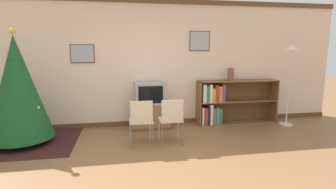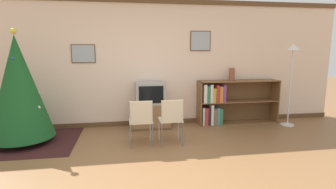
{
  "view_description": "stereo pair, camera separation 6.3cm",
  "coord_description": "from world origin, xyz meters",
  "px_view_note": "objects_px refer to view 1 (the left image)",
  "views": [
    {
      "loc": [
        -0.45,
        -3.11,
        1.66
      ],
      "look_at": [
        0.35,
        1.39,
        0.87
      ],
      "focal_mm": 28.0,
      "sensor_mm": 36.0,
      "label": 1
    },
    {
      "loc": [
        -0.39,
        -3.13,
        1.66
      ],
      "look_at": [
        0.35,
        1.39,
        0.87
      ],
      "focal_mm": 28.0,
      "sensor_mm": 36.0,
      "label": 2
    }
  ],
  "objects_px": {
    "tv_console": "(150,116)",
    "folding_chair_right": "(172,119)",
    "bookshelf": "(223,103)",
    "television": "(150,93)",
    "vase": "(231,74)",
    "folding_chair_left": "(141,120)",
    "standing_lamp": "(291,64)",
    "christmas_tree": "(18,88)"
  },
  "relations": [
    {
      "from": "television",
      "to": "tv_console",
      "type": "bearing_deg",
      "value": 90.0
    },
    {
      "from": "folding_chair_right",
      "to": "vase",
      "type": "relative_size",
      "value": 2.93
    },
    {
      "from": "vase",
      "to": "standing_lamp",
      "type": "xyz_separation_m",
      "value": [
        1.18,
        -0.4,
        0.24
      ]
    },
    {
      "from": "tv_console",
      "to": "folding_chair_left",
      "type": "bearing_deg",
      "value": -103.77
    },
    {
      "from": "vase",
      "to": "christmas_tree",
      "type": "bearing_deg",
      "value": -171.44
    },
    {
      "from": "television",
      "to": "vase",
      "type": "bearing_deg",
      "value": 2.8
    },
    {
      "from": "television",
      "to": "standing_lamp",
      "type": "distance_m",
      "value": 3.08
    },
    {
      "from": "folding_chair_left",
      "to": "bookshelf",
      "type": "height_order",
      "value": "bookshelf"
    },
    {
      "from": "tv_console",
      "to": "vase",
      "type": "bearing_deg",
      "value": 2.72
    },
    {
      "from": "bookshelf",
      "to": "television",
      "type": "bearing_deg",
      "value": -177.88
    },
    {
      "from": "tv_console",
      "to": "bookshelf",
      "type": "height_order",
      "value": "bookshelf"
    },
    {
      "from": "television",
      "to": "folding_chair_right",
      "type": "distance_m",
      "value": 1.13
    },
    {
      "from": "tv_console",
      "to": "television",
      "type": "bearing_deg",
      "value": -90.0
    },
    {
      "from": "christmas_tree",
      "to": "television",
      "type": "xyz_separation_m",
      "value": [
        2.34,
        0.54,
        -0.25
      ]
    },
    {
      "from": "bookshelf",
      "to": "vase",
      "type": "height_order",
      "value": "vase"
    },
    {
      "from": "christmas_tree",
      "to": "standing_lamp",
      "type": "relative_size",
      "value": 1.14
    },
    {
      "from": "christmas_tree",
      "to": "folding_chair_right",
      "type": "relative_size",
      "value": 2.44
    },
    {
      "from": "tv_console",
      "to": "bookshelf",
      "type": "relative_size",
      "value": 0.44
    },
    {
      "from": "tv_console",
      "to": "television",
      "type": "distance_m",
      "value": 0.49
    },
    {
      "from": "vase",
      "to": "tv_console",
      "type": "bearing_deg",
      "value": -177.28
    },
    {
      "from": "television",
      "to": "folding_chair_right",
      "type": "xyz_separation_m",
      "value": [
        0.26,
        -1.07,
        -0.28
      ]
    },
    {
      "from": "folding_chair_left",
      "to": "vase",
      "type": "distance_m",
      "value": 2.47
    },
    {
      "from": "tv_console",
      "to": "folding_chair_right",
      "type": "xyz_separation_m",
      "value": [
        0.26,
        -1.07,
        0.21
      ]
    },
    {
      "from": "christmas_tree",
      "to": "vase",
      "type": "height_order",
      "value": "christmas_tree"
    },
    {
      "from": "folding_chair_right",
      "to": "bookshelf",
      "type": "height_order",
      "value": "bookshelf"
    },
    {
      "from": "christmas_tree",
      "to": "folding_chair_left",
      "type": "xyz_separation_m",
      "value": [
        2.07,
        -0.53,
        -0.53
      ]
    },
    {
      "from": "christmas_tree",
      "to": "bookshelf",
      "type": "distance_m",
      "value": 4.07
    },
    {
      "from": "folding_chair_left",
      "to": "standing_lamp",
      "type": "bearing_deg",
      "value": 13.07
    },
    {
      "from": "television",
      "to": "vase",
      "type": "relative_size",
      "value": 2.17
    },
    {
      "from": "tv_console",
      "to": "folding_chair_left",
      "type": "height_order",
      "value": "folding_chair_left"
    },
    {
      "from": "folding_chair_right",
      "to": "folding_chair_left",
      "type": "bearing_deg",
      "value": 180.0
    },
    {
      "from": "christmas_tree",
      "to": "standing_lamp",
      "type": "height_order",
      "value": "christmas_tree"
    },
    {
      "from": "christmas_tree",
      "to": "folding_chair_left",
      "type": "bearing_deg",
      "value": -14.34
    },
    {
      "from": "folding_chair_left",
      "to": "bookshelf",
      "type": "bearing_deg",
      "value": 30.51
    },
    {
      "from": "television",
      "to": "folding_chair_left",
      "type": "height_order",
      "value": "television"
    },
    {
      "from": "christmas_tree",
      "to": "folding_chair_right",
      "type": "distance_m",
      "value": 2.7
    },
    {
      "from": "christmas_tree",
      "to": "standing_lamp",
      "type": "xyz_separation_m",
      "value": [
        5.34,
        0.23,
        0.35
      ]
    },
    {
      "from": "tv_console",
      "to": "standing_lamp",
      "type": "relative_size",
      "value": 0.46
    },
    {
      "from": "bookshelf",
      "to": "standing_lamp",
      "type": "distance_m",
      "value": 1.65
    },
    {
      "from": "folding_chair_left",
      "to": "television",
      "type": "bearing_deg",
      "value": 76.19
    },
    {
      "from": "christmas_tree",
      "to": "television",
      "type": "relative_size",
      "value": 3.3
    },
    {
      "from": "tv_console",
      "to": "folding_chair_right",
      "type": "relative_size",
      "value": 0.99
    }
  ]
}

